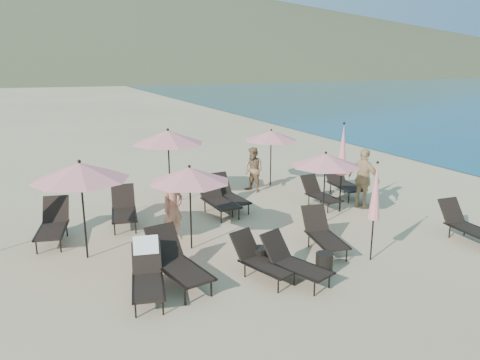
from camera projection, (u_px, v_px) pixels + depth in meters
name	position (u px, v px, depth m)	size (l,w,h in m)	color
ground	(319.00, 259.00, 10.79)	(800.00, 800.00, 0.00)	#D6BA8C
volcanic_headland	(147.00, 23.00, 299.12)	(690.00, 690.00, 55.00)	brown
lounger_0	(147.00, 272.00, 9.04)	(0.90, 1.68, 0.99)	black
lounger_1	(177.00, 261.00, 9.48)	(1.01, 1.92, 1.05)	black
lounger_2	(261.00, 259.00, 9.78)	(1.03, 1.64, 0.88)	black
lounger_3	(293.00, 261.00, 9.67)	(1.09, 1.68, 0.90)	black
lounger_4	(323.00, 233.00, 11.19)	(0.90, 1.71, 0.93)	black
lounger_5	(466.00, 224.00, 11.81)	(0.72, 1.65, 0.93)	black
lounger_6	(53.00, 224.00, 11.75)	(1.01, 1.82, 0.99)	black
lounger_7	(124.00, 209.00, 12.92)	(0.93, 1.79, 0.98)	black
lounger_8	(217.00, 197.00, 13.88)	(0.79, 1.84, 1.04)	black
lounger_9	(228.00, 194.00, 14.29)	(0.79, 1.77, 0.99)	black
lounger_10	(320.00, 193.00, 14.59)	(0.67, 1.55, 0.87)	black
lounger_11	(343.00, 181.00, 15.70)	(0.84, 1.86, 1.04)	black
umbrella_open_0	(80.00, 172.00, 10.34)	(2.16, 2.16, 2.33)	black
umbrella_open_1	(190.00, 175.00, 10.92)	(1.94, 1.94, 2.09)	black
umbrella_open_2	(326.00, 160.00, 12.69)	(1.91, 1.91, 2.05)	black
umbrella_open_3	(168.00, 137.00, 14.40)	(2.24, 2.24, 2.41)	black
umbrella_open_4	(271.00, 136.00, 16.57)	(1.93, 1.93, 2.08)	black
umbrella_closed_0	(375.00, 192.00, 10.33)	(0.27, 0.27, 2.32)	black
umbrella_closed_1	(343.00, 150.00, 13.65)	(0.32, 0.32, 2.71)	black
side_table_0	(260.00, 257.00, 10.32)	(0.38, 0.38, 0.46)	black
side_table_1	(324.00, 264.00, 9.96)	(0.38, 0.38, 0.48)	black
beachgoer_a	(173.00, 209.00, 11.75)	(0.60, 0.39, 1.65)	tan
beachgoer_b	(254.00, 170.00, 16.07)	(0.75, 0.59, 1.55)	#8E6B49
beachgoer_c	(364.00, 179.00, 14.26)	(1.09, 0.45, 1.86)	tan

